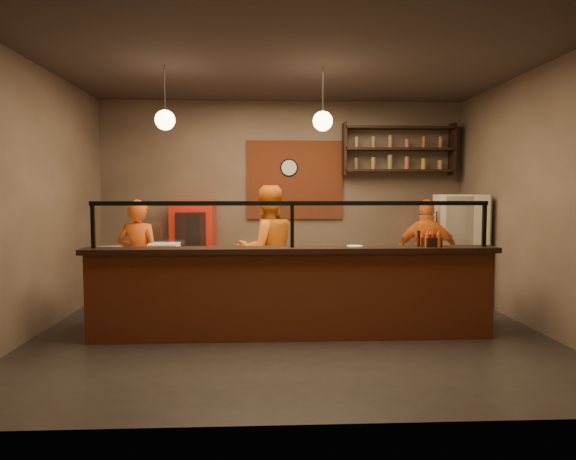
{
  "coord_description": "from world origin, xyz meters",
  "views": [
    {
      "loc": [
        -0.32,
        -6.08,
        1.66
      ],
      "look_at": [
        -0.02,
        0.3,
        1.22
      ],
      "focal_mm": 32.0,
      "sensor_mm": 36.0,
      "label": 1
    }
  ],
  "objects": [
    {
      "name": "floor",
      "position": [
        0.0,
        0.0,
        0.0
      ],
      "size": [
        6.0,
        6.0,
        0.0
      ],
      "primitive_type": "plane",
      "color": "black",
      "rests_on": "ground"
    },
    {
      "name": "ceiling",
      "position": [
        0.0,
        0.0,
        3.2
      ],
      "size": [
        6.0,
        6.0,
        0.0
      ],
      "primitive_type": "plane",
      "rotation": [
        3.14,
        0.0,
        0.0
      ],
      "color": "#39302C",
      "rests_on": "wall_back"
    },
    {
      "name": "wall_back",
      "position": [
        0.0,
        2.5,
        1.6
      ],
      "size": [
        6.0,
        0.0,
        6.0
      ],
      "primitive_type": "plane",
      "rotation": [
        1.57,
        0.0,
        0.0
      ],
      "color": "#6E5F51",
      "rests_on": "floor"
    },
    {
      "name": "wall_left",
      "position": [
        -3.0,
        0.0,
        1.6
      ],
      "size": [
        0.0,
        5.0,
        5.0
      ],
      "primitive_type": "plane",
      "rotation": [
        1.57,
        0.0,
        1.57
      ],
      "color": "#6E5F51",
      "rests_on": "floor"
    },
    {
      "name": "wall_right",
      "position": [
        3.0,
        0.0,
        1.6
      ],
      "size": [
        0.0,
        5.0,
        5.0
      ],
      "primitive_type": "plane",
      "rotation": [
        1.57,
        0.0,
        -1.57
      ],
      "color": "#6E5F51",
      "rests_on": "floor"
    },
    {
      "name": "wall_front",
      "position": [
        0.0,
        -2.5,
        1.6
      ],
      "size": [
        6.0,
        0.0,
        6.0
      ],
      "primitive_type": "plane",
      "rotation": [
        -1.57,
        0.0,
        0.0
      ],
      "color": "#6E5F51",
      "rests_on": "floor"
    },
    {
      "name": "brick_patch",
      "position": [
        0.2,
        2.47,
        1.9
      ],
      "size": [
        1.6,
        0.04,
        1.3
      ],
      "primitive_type": "cube",
      "color": "#953F20",
      "rests_on": "wall_back"
    },
    {
      "name": "service_counter",
      "position": [
        0.0,
        -0.3,
        0.5
      ],
      "size": [
        4.6,
        0.25,
        1.0
      ],
      "primitive_type": "cube",
      "color": "#953F20",
      "rests_on": "floor"
    },
    {
      "name": "counter_ledge",
      "position": [
        0.0,
        -0.3,
        1.03
      ],
      "size": [
        4.7,
        0.37,
        0.06
      ],
      "primitive_type": "cube",
      "color": "black",
      "rests_on": "service_counter"
    },
    {
      "name": "worktop_cabinet",
      "position": [
        0.0,
        0.2,
        0.42
      ],
      "size": [
        4.6,
        0.75,
        0.85
      ],
      "primitive_type": "cube",
      "color": "gray",
      "rests_on": "floor"
    },
    {
      "name": "worktop",
      "position": [
        0.0,
        0.2,
        0.88
      ],
      "size": [
        4.6,
        0.75,
        0.05
      ],
      "primitive_type": "cube",
      "color": "silver",
      "rests_on": "worktop_cabinet"
    },
    {
      "name": "sneeze_guard",
      "position": [
        0.0,
        -0.3,
        1.37
      ],
      "size": [
        4.5,
        0.05,
        0.52
      ],
      "color": "white",
      "rests_on": "counter_ledge"
    },
    {
      "name": "wall_shelving",
      "position": [
        1.9,
        2.32,
        2.4
      ],
      "size": [
        1.84,
        0.28,
        0.85
      ],
      "color": "black",
      "rests_on": "wall_back"
    },
    {
      "name": "wall_clock",
      "position": [
        0.1,
        2.46,
        2.1
      ],
      "size": [
        0.3,
        0.04,
        0.3
      ],
      "primitive_type": "cylinder",
      "rotation": [
        1.57,
        0.0,
        0.0
      ],
      "color": "black",
      "rests_on": "wall_back"
    },
    {
      "name": "pendant_left",
      "position": [
        -1.5,
        0.2,
        2.55
      ],
      "size": [
        0.24,
        0.24,
        0.77
      ],
      "color": "black",
      "rests_on": "ceiling"
    },
    {
      "name": "pendant_right",
      "position": [
        0.4,
        0.2,
        2.55
      ],
      "size": [
        0.24,
        0.24,
        0.77
      ],
      "color": "black",
      "rests_on": "ceiling"
    },
    {
      "name": "cook_left",
      "position": [
        -2.01,
        0.88,
        0.8
      ],
      "size": [
        0.64,
        0.48,
        1.59
      ],
      "primitive_type": "imported",
      "rotation": [
        0.0,
        0.0,
        2.97
      ],
      "color": "#D85014",
      "rests_on": "floor"
    },
    {
      "name": "cook_mid",
      "position": [
        -0.27,
        0.94,
        0.89
      ],
      "size": [
        1.04,
        0.92,
        1.78
      ],
      "primitive_type": "imported",
      "rotation": [
        0.0,
        0.0,
        3.48
      ],
      "color": "#C76212",
      "rests_on": "floor"
    },
    {
      "name": "cook_right",
      "position": [
        2.05,
        1.21,
        0.79
      ],
      "size": [
        1.01,
        0.67,
        1.59
      ],
      "primitive_type": "imported",
      "rotation": [
        0.0,
        0.0,
        2.82
      ],
      "color": "orange",
      "rests_on": "floor"
    },
    {
      "name": "fridge",
      "position": [
        2.6,
        1.41,
        0.83
      ],
      "size": [
        0.78,
        0.74,
        1.66
      ],
      "primitive_type": "cube",
      "rotation": [
        0.0,
        0.0,
        -0.15
      ],
      "color": "beige",
      "rests_on": "floor"
    },
    {
      "name": "red_cooler",
      "position": [
        -1.45,
        2.15,
        0.78
      ],
      "size": [
        0.67,
        0.62,
        1.56
      ],
      "primitive_type": "cube",
      "rotation": [
        0.0,
        0.0,
        -0.01
      ],
      "color": "red",
      "rests_on": "floor"
    },
    {
      "name": "pizza_dough",
      "position": [
        -0.38,
        0.21,
        0.91
      ],
      "size": [
        0.56,
        0.56,
        0.01
      ],
      "primitive_type": "cylinder",
      "rotation": [
        0.0,
        0.0,
        -0.15
      ],
      "color": "beige",
      "rests_on": "worktop"
    },
    {
      "name": "prep_tub_a",
      "position": [
        -1.54,
        0.28,
        0.98
      ],
      "size": [
        0.33,
        0.27,
        0.16
      ],
      "primitive_type": "cube",
      "rotation": [
        0.0,
        0.0,
        -0.04
      ],
      "color": "white",
      "rests_on": "worktop"
    },
    {
      "name": "prep_tub_b",
      "position": [
        -1.56,
        0.15,
        0.98
      ],
      "size": [
        0.36,
        0.3,
        0.16
      ],
      "primitive_type": "cube",
      "rotation": [
        0.0,
        0.0,
        0.14
      ],
      "color": "white",
      "rests_on": "worktop"
    },
    {
      "name": "prep_tub_c",
      "position": [
        -2.15,
        0.05,
        0.97
      ],
      "size": [
        0.33,
        0.29,
        0.14
      ],
      "primitive_type": "cube",
      "rotation": [
        0.0,
        0.0,
        0.27
      ],
      "color": "silver",
      "rests_on": "worktop"
    },
    {
      "name": "rolling_pin",
      "position": [
        -0.72,
        0.17,
        0.93
      ],
      "size": [
        0.32,
        0.25,
        0.06
      ],
      "primitive_type": "cylinder",
      "rotation": [
        0.0,
        1.57,
        0.61
      ],
      "color": "yellow",
      "rests_on": "worktop"
    },
    {
      "name": "condiment_caddy",
      "position": [
        1.61,
        -0.29,
        1.11
      ],
      "size": [
        0.21,
        0.18,
        0.11
      ],
      "primitive_type": "cube",
      "rotation": [
        0.0,
        0.0,
        0.19
      ],
      "color": "black",
      "rests_on": "counter_ledge"
    },
    {
      "name": "pepper_mill",
      "position": [
        1.47,
        -0.26,
        1.15
      ],
      "size": [
        0.05,
        0.05,
        0.18
      ],
      "primitive_type": "cylinder",
      "rotation": [
        0.0,
        0.0,
        -0.34
      ],
      "color": "black",
      "rests_on": "counter_ledge"
    },
    {
      "name": "small_plate",
      "position": [
        0.72,
        -0.26,
        1.07
      ],
      "size": [
        0.21,
        0.21,
        0.01
      ],
      "primitive_type": "cylinder",
      "rotation": [
        0.0,
        0.0,
        0.19
      ],
      "color": "white",
      "rests_on": "counter_ledge"
    }
  ]
}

